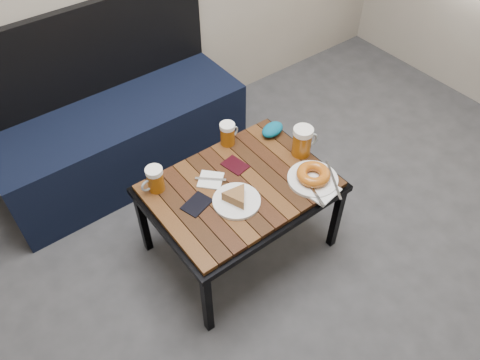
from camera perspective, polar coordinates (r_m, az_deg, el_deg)
bench at (r=2.78m, az=-14.39°, el=5.56°), size 1.40×0.50×0.95m
cafe_table at (r=2.16m, az=-0.00°, el=-1.31°), size 0.84×0.62×0.47m
beer_mug_left at (r=2.10m, az=-10.34°, el=0.08°), size 0.11×0.08×0.12m
beer_mug_centre at (r=2.29m, az=-1.49°, el=5.68°), size 0.11×0.08×0.12m
beer_mug_right at (r=2.24m, az=7.64°, el=4.72°), size 0.14×0.10×0.15m
plate_pie at (r=2.04m, az=-0.42°, el=-2.27°), size 0.21×0.21×0.06m
plate_bagel at (r=2.15m, az=8.91°, el=0.45°), size 0.25×0.29×0.06m
napkin_left at (r=2.15m, az=-3.60°, el=0.02°), size 0.15×0.15×0.01m
napkin_right at (r=2.13m, az=9.97°, el=-1.35°), size 0.16×0.14×0.01m
passport_navy at (r=2.05m, az=-5.28°, el=-2.96°), size 0.15×0.12×0.01m
passport_burgundy at (r=2.21m, az=-0.58°, el=1.81°), size 0.10×0.13×0.01m
knit_pouch at (r=2.37m, az=3.98°, el=6.15°), size 0.14×0.11×0.06m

